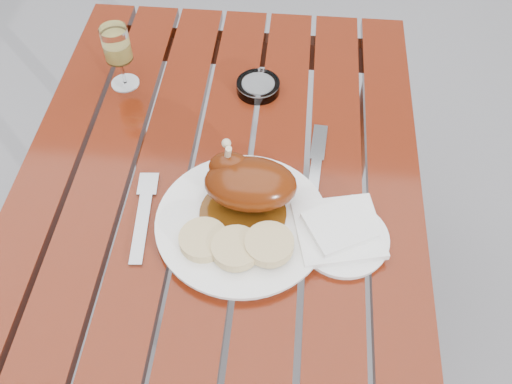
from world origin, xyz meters
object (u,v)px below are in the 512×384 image
ashtray (258,87)px  table (224,287)px  wine_glass (119,57)px  side_plate (343,239)px  dinner_plate (242,223)px

ashtray → table: bearing=-100.5°
wine_glass → side_plate: 0.63m
table → side_plate: 0.46m
dinner_plate → side_plate: size_ratio=1.91×
table → dinner_plate: (0.06, -0.07, 0.39)m
dinner_plate → ashtray: size_ratio=3.27×
wine_glass → ashtray: wine_glass is taller
table → dinner_plate: dinner_plate is taller
table → wine_glass: (-0.25, 0.30, 0.45)m
side_plate → ashtray: bearing=116.0°
wine_glass → side_plate: (0.49, -0.39, -0.07)m
table → wine_glass: bearing=129.8°
dinner_plate → wine_glass: (-0.31, 0.37, 0.06)m
dinner_plate → ashtray: bearing=90.6°
side_plate → dinner_plate: bearing=175.3°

